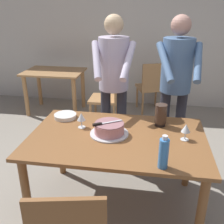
{
  "coord_description": "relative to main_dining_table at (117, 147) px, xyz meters",
  "views": [
    {
      "loc": [
        0.28,
        -1.99,
        1.82
      ],
      "look_at": [
        -0.07,
        0.17,
        0.9
      ],
      "focal_mm": 41.86,
      "sensor_mm": 36.0,
      "label": 1
    }
  ],
  "objects": [
    {
      "name": "cake_on_platter",
      "position": [
        -0.07,
        0.02,
        0.16
      ],
      "size": [
        0.34,
        0.34,
        0.11
      ],
      "color": "silver",
      "rests_on": "main_dining_table"
    },
    {
      "name": "person_cutting_cake",
      "position": [
        -0.14,
        0.7,
        0.43
      ],
      "size": [
        0.47,
        0.56,
        1.72
      ],
      "color": "#2D2D38",
      "rests_on": "ground_plane"
    },
    {
      "name": "ground_plane",
      "position": [
        0.0,
        0.0,
        -0.65
      ],
      "size": [
        14.0,
        14.0,
        0.0
      ],
      "primitive_type": "plane",
      "color": "gray"
    },
    {
      "name": "back_wall",
      "position": [
        0.0,
        2.89,
        0.7
      ],
      "size": [
        10.0,
        0.12,
        2.7
      ],
      "primitive_type": "cube",
      "color": "silver",
      "rests_on": "ground_plane"
    },
    {
      "name": "cake_knife",
      "position": [
        -0.13,
        -0.01,
        0.22
      ],
      "size": [
        0.24,
        0.16,
        0.02
      ],
      "color": "silver",
      "rests_on": "cake_on_platter"
    },
    {
      "name": "wine_glass_near",
      "position": [
        -0.35,
        0.12,
        0.21
      ],
      "size": [
        0.08,
        0.08,
        0.14
      ],
      "color": "silver",
      "rests_on": "main_dining_table"
    },
    {
      "name": "main_dining_table",
      "position": [
        0.0,
        0.0,
        0.0
      ],
      "size": [
        1.53,
        0.98,
        0.75
      ],
      "color": "brown",
      "rests_on": "ground_plane"
    },
    {
      "name": "hurricane_lamp",
      "position": [
        0.37,
        0.28,
        0.21
      ],
      "size": [
        0.11,
        0.11,
        0.21
      ],
      "color": "black",
      "rests_on": "main_dining_table"
    },
    {
      "name": "background_chair_2",
      "position": [
        -0.38,
        1.78,
        -0.15
      ],
      "size": [
        0.45,
        0.45,
        0.9
      ],
      "color": "tan",
      "rests_on": "ground_plane"
    },
    {
      "name": "water_bottle",
      "position": [
        0.38,
        -0.41,
        0.22
      ],
      "size": [
        0.07,
        0.07,
        0.25
      ],
      "color": "#387AC6",
      "rests_on": "main_dining_table"
    },
    {
      "name": "person_standing_beside",
      "position": [
        0.52,
        0.73,
        0.43
      ],
      "size": [
        0.46,
        0.57,
        1.72
      ],
      "color": "#2D2D38",
      "rests_on": "ground_plane"
    },
    {
      "name": "background_chair_1",
      "position": [
        0.26,
        2.42,
        -0.15
      ],
      "size": [
        0.56,
        0.56,
        0.9
      ],
      "color": "tan",
      "rests_on": "ground_plane"
    },
    {
      "name": "wine_glass_far",
      "position": [
        0.57,
        0.03,
        0.21
      ],
      "size": [
        0.08,
        0.08,
        0.14
      ],
      "color": "silver",
      "rests_on": "main_dining_table"
    },
    {
      "name": "background_table",
      "position": [
        -1.41,
        2.19,
        -0.07
      ],
      "size": [
        1.0,
        0.7,
        0.74
      ],
      "color": "tan",
      "rests_on": "ground_plane"
    },
    {
      "name": "plate_stack",
      "position": [
        -0.57,
        0.3,
        0.12
      ],
      "size": [
        0.22,
        0.22,
        0.04
      ],
      "color": "white",
      "rests_on": "main_dining_table"
    }
  ]
}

